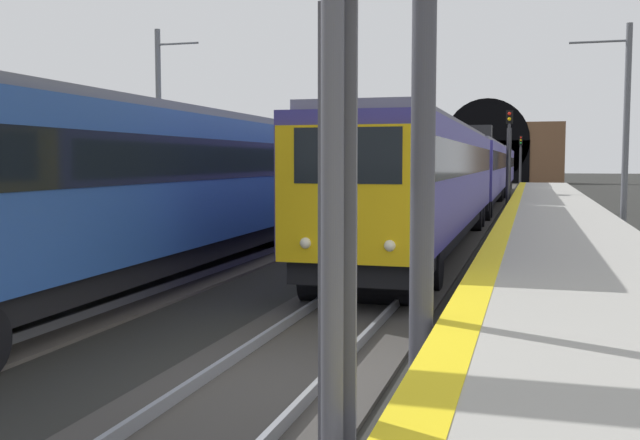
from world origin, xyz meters
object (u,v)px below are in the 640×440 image
at_px(catenary_mast_near, 625,129).
at_px(railway_signal_mid, 509,152).
at_px(railway_signal_near, 333,111).
at_px(train_adjacent_platform, 293,175).
at_px(catenary_mast_far, 160,128).
at_px(railway_signal_far, 521,156).
at_px(train_main_approaching, 476,170).

bearing_deg(catenary_mast_near, railway_signal_mid, 16.06).
bearing_deg(catenary_mast_near, railway_signal_near, 169.13).
bearing_deg(train_adjacent_platform, catenary_mast_far, 71.85).
relative_size(railway_signal_mid, railway_signal_far, 1.02).
distance_m(catenary_mast_near, catenary_mast_far, 17.42).
relative_size(railway_signal_near, catenary_mast_near, 0.68).
height_order(railway_signal_mid, catenary_mast_near, catenary_mast_near).
distance_m(railway_signal_mid, railway_signal_far, 41.69).
bearing_deg(railway_signal_near, catenary_mast_far, -148.95).
bearing_deg(railway_signal_far, train_adjacent_platform, -6.37).
distance_m(railway_signal_mid, catenary_mast_near, 15.99).
relative_size(railway_signal_near, railway_signal_mid, 0.91).
bearing_deg(railway_signal_mid, catenary_mast_far, -37.41).
relative_size(train_adjacent_platform, catenary_mast_near, 5.21).
height_order(railway_signal_mid, railway_signal_far, railway_signal_mid).
distance_m(railway_signal_near, catenary_mast_near, 23.45).
bearing_deg(catenary_mast_far, train_adjacent_platform, -106.54).
distance_m(train_adjacent_platform, catenary_mast_far, 6.69).
bearing_deg(train_adjacent_platform, railway_signal_near, -162.65).
xyz_separation_m(catenary_mast_near, catenary_mast_far, (-1.55, 17.35, 0.18)).
distance_m(railway_signal_near, railway_signal_mid, 38.37).
distance_m(train_adjacent_platform, catenary_mast_near, 11.78).
height_order(train_adjacent_platform, railway_signal_near, railway_signal_near).
bearing_deg(train_main_approaching, railway_signal_far, 177.41).
height_order(catenary_mast_near, catenary_mast_far, catenary_mast_far).
xyz_separation_m(railway_signal_mid, catenary_mast_far, (-16.90, 12.93, 0.79)).
bearing_deg(train_adjacent_platform, railway_signal_far, -7.98).
bearing_deg(train_adjacent_platform, train_main_approaching, -16.95).
distance_m(train_adjacent_platform, railway_signal_mid, 19.94).
bearing_deg(railway_signal_near, railway_signal_mid, -180.00).
bearing_deg(railway_signal_mid, railway_signal_far, -180.00).
distance_m(railway_signal_mid, catenary_mast_far, 21.29).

